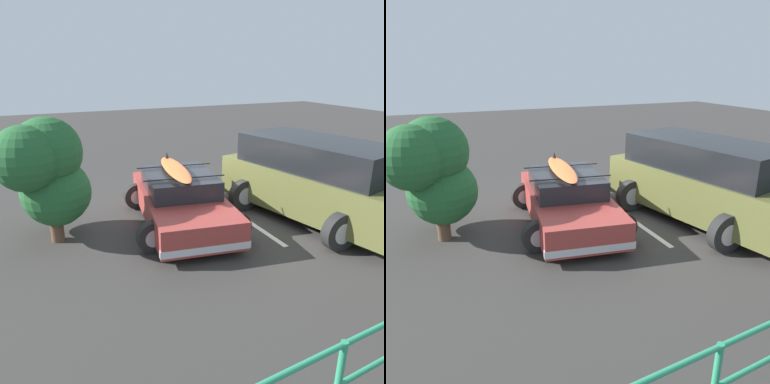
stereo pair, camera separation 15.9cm
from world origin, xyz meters
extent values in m
cube|color=#383533|center=(0.00, 0.00, -0.01)|extent=(44.00, 44.00, 0.02)
cube|color=silver|center=(-0.79, 0.67, 0.00)|extent=(0.12, 3.95, 0.00)
cube|color=#9E3833|center=(0.69, 0.67, 0.46)|extent=(2.29, 4.17, 0.57)
cube|color=#23262B|center=(0.66, 0.52, 0.95)|extent=(1.77, 2.11, 0.41)
cube|color=silver|center=(0.99, 2.58, 0.30)|extent=(1.72, 0.37, 0.14)
cube|color=silver|center=(0.39, -1.24, 0.30)|extent=(1.72, 0.37, 0.14)
cylinder|color=black|center=(0.03, 2.02, 0.32)|extent=(0.64, 0.18, 0.64)
cylinder|color=#B7B7BC|center=(0.03, 2.02, 0.32)|extent=(0.35, 0.19, 0.35)
cylinder|color=black|center=(1.74, 1.75, 0.32)|extent=(0.64, 0.18, 0.64)
cylinder|color=#B7B7BC|center=(1.74, 1.75, 0.32)|extent=(0.35, 0.19, 0.35)
cylinder|color=black|center=(-0.36, -0.40, 0.32)|extent=(0.64, 0.18, 0.64)
cylinder|color=#B7B7BC|center=(-0.36, -0.40, 0.32)|extent=(0.35, 0.19, 0.35)
cylinder|color=black|center=(1.35, -0.67, 0.32)|extent=(0.64, 0.18, 0.64)
cylinder|color=#B7B7BC|center=(1.35, -0.67, 0.32)|extent=(0.35, 0.19, 0.35)
cylinder|color=black|center=(0.75, 1.03, 1.20)|extent=(1.76, 0.31, 0.03)
cylinder|color=black|center=(0.58, 0.00, 1.20)|extent=(1.76, 0.31, 0.03)
ellipsoid|color=orange|center=(0.74, 0.46, 1.26)|extent=(0.82, 2.34, 0.09)
cone|color=black|center=(0.60, -0.45, 1.37)|extent=(0.10, 0.10, 0.14)
cube|color=brown|center=(-2.26, 1.66, 0.74)|extent=(2.70, 4.76, 0.97)
cube|color=black|center=(-2.26, 1.66, 1.56)|extent=(2.35, 3.76, 0.67)
cylinder|color=black|center=(-1.78, -0.63, 0.84)|extent=(0.72, 0.32, 0.70)
cylinder|color=black|center=(-1.63, 3.17, 0.39)|extent=(0.78, 0.22, 0.78)
cylinder|color=#B7B7BC|center=(-1.63, 3.17, 0.39)|extent=(0.43, 0.23, 0.43)
cylinder|color=black|center=(-2.90, 0.16, 0.39)|extent=(0.78, 0.22, 0.78)
cylinder|color=#B7B7BC|center=(-2.90, 0.16, 0.39)|extent=(0.43, 0.23, 0.43)
cylinder|color=black|center=(-1.08, 0.54, 0.39)|extent=(0.78, 0.22, 0.78)
cylinder|color=#B7B7BC|center=(-1.08, 0.54, 0.39)|extent=(0.43, 0.23, 0.43)
cylinder|color=brown|center=(3.39, 0.45, 0.27)|extent=(0.27, 0.27, 0.54)
sphere|color=#235B2D|center=(3.31, 0.23, 1.94)|extent=(0.96, 0.96, 0.96)
sphere|color=#235B2D|center=(3.32, 0.43, 1.06)|extent=(1.38, 1.38, 1.38)
sphere|color=#235B2D|center=(3.38, -0.08, 0.87)|extent=(1.21, 1.21, 1.21)
sphere|color=#235B2D|center=(3.79, 0.74, 1.87)|extent=(1.24, 1.24, 1.24)
sphere|color=#235B2D|center=(3.26, 0.36, 1.03)|extent=(1.30, 1.30, 1.30)
sphere|color=#235B2D|center=(3.31, 0.44, 0.94)|extent=(1.16, 1.16, 1.16)
sphere|color=#235B2D|center=(3.39, 0.45, 1.89)|extent=(1.35, 1.35, 1.35)
cylinder|color=brown|center=(-3.71, 2.08, 0.22)|extent=(0.22, 0.22, 0.44)
sphere|color=#2D6B33|center=(-3.45, 2.30, 0.78)|extent=(1.16, 1.16, 1.16)
sphere|color=#2D6B33|center=(-3.73, 2.08, 0.65)|extent=(0.80, 0.80, 0.80)
sphere|color=#2D6B33|center=(-3.66, 1.98, 0.66)|extent=(1.03, 1.03, 1.03)
camera|label=1|loc=(3.75, 8.05, 3.51)|focal=35.00mm
camera|label=2|loc=(3.60, 8.12, 3.51)|focal=35.00mm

